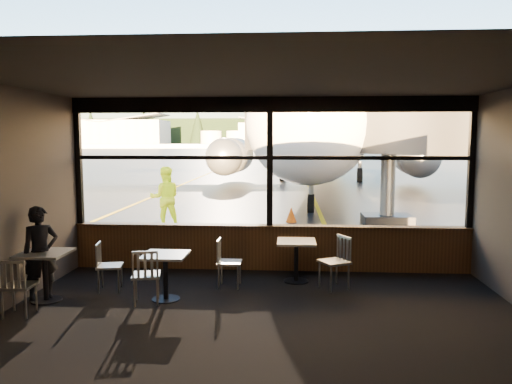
# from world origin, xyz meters

# --- Properties ---
(ground_plane) EXTENTS (520.00, 520.00, 0.00)m
(ground_plane) POSITION_xyz_m (0.00, 120.00, 0.00)
(ground_plane) COLOR black
(ground_plane) RESTS_ON ground
(carpet_floor) EXTENTS (8.00, 6.00, 0.01)m
(carpet_floor) POSITION_xyz_m (0.00, -3.00, 0.01)
(carpet_floor) COLOR black
(carpet_floor) RESTS_ON ground
(ceiling) EXTENTS (8.00, 6.00, 0.04)m
(ceiling) POSITION_xyz_m (0.00, -3.00, 3.50)
(ceiling) COLOR #38332D
(ceiling) RESTS_ON ground
(wall_back) EXTENTS (8.00, 0.04, 3.50)m
(wall_back) POSITION_xyz_m (0.00, -6.00, 1.75)
(wall_back) COLOR #443C37
(wall_back) RESTS_ON ground
(window_sill) EXTENTS (8.00, 0.28, 0.90)m
(window_sill) POSITION_xyz_m (0.00, 0.00, 0.45)
(window_sill) COLOR #523118
(window_sill) RESTS_ON ground
(window_header) EXTENTS (8.00, 0.18, 0.30)m
(window_header) POSITION_xyz_m (0.00, 0.00, 3.35)
(window_header) COLOR black
(window_header) RESTS_ON ground
(mullion_left) EXTENTS (0.12, 0.12, 2.60)m
(mullion_left) POSITION_xyz_m (-3.95, 0.00, 2.20)
(mullion_left) COLOR black
(mullion_left) RESTS_ON ground
(mullion_centre) EXTENTS (0.12, 0.12, 2.60)m
(mullion_centre) POSITION_xyz_m (0.00, 0.00, 2.20)
(mullion_centre) COLOR black
(mullion_centre) RESTS_ON ground
(mullion_right) EXTENTS (0.12, 0.12, 2.60)m
(mullion_right) POSITION_xyz_m (3.95, 0.00, 2.20)
(mullion_right) COLOR black
(mullion_right) RESTS_ON ground
(window_transom) EXTENTS (8.00, 0.10, 0.08)m
(window_transom) POSITION_xyz_m (0.00, 0.00, 2.30)
(window_transom) COLOR black
(window_transom) RESTS_ON ground
(airliner) EXTENTS (35.29, 41.13, 11.76)m
(airliner) POSITION_xyz_m (2.30, 21.10, 5.88)
(airliner) COLOR white
(airliner) RESTS_ON ground_plane
(jet_bridge) EXTENTS (9.12, 11.15, 4.86)m
(jet_bridge) POSITION_xyz_m (3.60, 5.50, 2.43)
(jet_bridge) COLOR #2A2A2C
(jet_bridge) RESTS_ON ground_plane
(cafe_table_near) EXTENTS (0.71, 0.71, 0.79)m
(cafe_table_near) POSITION_xyz_m (0.53, -0.85, 0.39)
(cafe_table_near) COLOR #9D9790
(cafe_table_near) RESTS_ON carpet_floor
(cafe_table_mid) EXTENTS (0.71, 0.71, 0.78)m
(cafe_table_mid) POSITION_xyz_m (-1.64, -2.07, 0.39)
(cafe_table_mid) COLOR #A59E98
(cafe_table_mid) RESTS_ON carpet_floor
(cafe_table_left) EXTENTS (0.76, 0.76, 0.83)m
(cafe_table_left) POSITION_xyz_m (-3.60, -2.26, 0.42)
(cafe_table_left) COLOR gray
(cafe_table_left) RESTS_ON carpet_floor
(chair_near_e) EXTENTS (0.71, 0.71, 0.96)m
(chair_near_e) POSITION_xyz_m (1.20, -1.22, 0.48)
(chair_near_e) COLOR beige
(chair_near_e) RESTS_ON carpet_floor
(chair_near_w) EXTENTS (0.49, 0.49, 0.89)m
(chair_near_w) POSITION_xyz_m (-0.67, -1.25, 0.44)
(chair_near_w) COLOR #BBB6A8
(chair_near_w) RESTS_ON carpet_floor
(chair_mid_s) EXTENTS (0.60, 0.60, 0.93)m
(chair_mid_s) POSITION_xyz_m (-1.91, -2.26, 0.46)
(chair_mid_s) COLOR #ACA69B
(chair_mid_s) RESTS_ON carpet_floor
(chair_mid_w) EXTENTS (0.55, 0.55, 0.87)m
(chair_mid_w) POSITION_xyz_m (-2.75, -1.62, 0.44)
(chair_mid_w) COLOR #ABA69A
(chair_mid_w) RESTS_ON carpet_floor
(chair_left_s) EXTENTS (0.52, 0.52, 0.91)m
(chair_left_s) POSITION_xyz_m (-3.67, -2.93, 0.45)
(chair_left_s) COLOR #B6B1A5
(chair_left_s) RESTS_ON carpet_floor
(passenger) EXTENTS (0.68, 0.66, 1.58)m
(passenger) POSITION_xyz_m (-3.70, -2.20, 0.79)
(passenger) COLOR black
(passenger) RESTS_ON carpet_floor
(ground_crew) EXTENTS (1.08, 0.95, 1.87)m
(ground_crew) POSITION_xyz_m (-3.30, 4.52, 0.94)
(ground_crew) COLOR #BFF219
(ground_crew) RESTS_ON ground_plane
(cone_nose) EXTENTS (0.35, 0.35, 0.49)m
(cone_nose) POSITION_xyz_m (0.46, 6.01, 0.25)
(cone_nose) COLOR #F75F07
(cone_nose) RESTS_ON ground_plane
(hangar_left) EXTENTS (45.00, 18.00, 11.00)m
(hangar_left) POSITION_xyz_m (-70.00, 180.00, 5.50)
(hangar_left) COLOR silver
(hangar_left) RESTS_ON ground_plane
(hangar_mid) EXTENTS (38.00, 15.00, 10.00)m
(hangar_mid) POSITION_xyz_m (0.00, 185.00, 5.00)
(hangar_mid) COLOR silver
(hangar_mid) RESTS_ON ground_plane
(hangar_right) EXTENTS (50.00, 20.00, 12.00)m
(hangar_right) POSITION_xyz_m (60.00, 178.00, 6.00)
(hangar_right) COLOR silver
(hangar_right) RESTS_ON ground_plane
(fuel_tank_a) EXTENTS (8.00, 8.00, 6.00)m
(fuel_tank_a) POSITION_xyz_m (-30.00, 182.00, 3.00)
(fuel_tank_a) COLOR silver
(fuel_tank_a) RESTS_ON ground_plane
(fuel_tank_b) EXTENTS (8.00, 8.00, 6.00)m
(fuel_tank_b) POSITION_xyz_m (-20.00, 182.00, 3.00)
(fuel_tank_b) COLOR silver
(fuel_tank_b) RESTS_ON ground_plane
(fuel_tank_c) EXTENTS (8.00, 8.00, 6.00)m
(fuel_tank_c) POSITION_xyz_m (-10.00, 182.00, 3.00)
(fuel_tank_c) COLOR silver
(fuel_tank_c) RESTS_ON ground_plane
(treeline) EXTENTS (360.00, 3.00, 12.00)m
(treeline) POSITION_xyz_m (0.00, 210.00, 6.00)
(treeline) COLOR black
(treeline) RESTS_ON ground_plane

